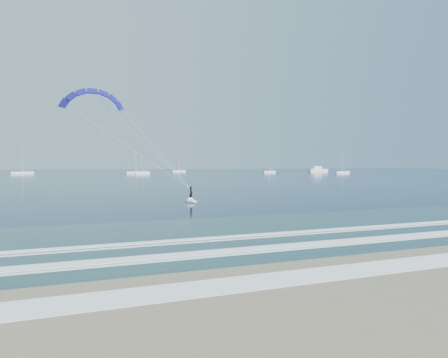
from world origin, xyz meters
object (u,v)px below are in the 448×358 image
kitesurfer_rig (142,141)px  sailboat_2 (22,173)px  motor_yacht (318,170)px  sailboat_4 (179,171)px  sailboat_5 (269,172)px  sailboat_3 (142,173)px  sailboat_7 (136,172)px  sailboat_6 (342,172)px

kitesurfer_rig → sailboat_2: size_ratio=1.27×
motor_yacht → sailboat_4: 96.64m
sailboat_2 → sailboat_5: (138.80, -20.41, -0.02)m
motor_yacht → sailboat_3: size_ratio=1.34×
motor_yacht → sailboat_3: 127.03m
kitesurfer_rig → sailboat_3: 168.13m
motor_yacht → sailboat_2: size_ratio=1.00×
sailboat_7 → sailboat_6: bearing=-17.6°
motor_yacht → sailboat_2: (-185.01, 4.72, -0.84)m
sailboat_2 → motor_yacht: bearing=-1.5°
sailboat_4 → sailboat_6: (75.16, -80.26, -0.00)m
sailboat_2 → sailboat_6: bearing=-16.8°
sailboat_3 → sailboat_5: bearing=4.1°
motor_yacht → sailboat_4: (-90.53, 33.81, -0.85)m
sailboat_7 → sailboat_4: bearing=51.0°
sailboat_6 → sailboat_7: size_ratio=0.92×
sailboat_4 → sailboat_5: sailboat_4 is taller
motor_yacht → sailboat_5: (-46.21, -15.68, -0.86)m
motor_yacht → sailboat_3: sailboat_3 is taller
motor_yacht → sailboat_2: 185.07m
sailboat_5 → sailboat_3: bearing=-175.9°
sailboat_3 → sailboat_7: sailboat_7 is taller
motor_yacht → sailboat_2: sailboat_2 is taller
sailboat_6 → sailboat_7: 117.00m
kitesurfer_rig → sailboat_2: 194.38m
sailboat_2 → sailboat_4: sailboat_2 is taller
motor_yacht → sailboat_3: (-125.22, -21.35, -0.86)m
kitesurfer_rig → sailboat_4: kitesurfer_rig is taller
sailboat_3 → sailboat_6: 112.68m
kitesurfer_rig → sailboat_7: 177.97m
sailboat_4 → sailboat_2: bearing=-162.9°
motor_yacht → sailboat_7: 127.39m
sailboat_2 → sailboat_3: sailboat_2 is taller
sailboat_7 → motor_yacht: bearing=5.0°
motor_yacht → sailboat_7: sailboat_7 is taller
kitesurfer_rig → sailboat_3: size_ratio=1.69×
motor_yacht → sailboat_5: size_ratio=1.32×
sailboat_4 → sailboat_6: size_ratio=1.02×
sailboat_4 → kitesurfer_rig: bearing=-105.9°
sailboat_4 → sailboat_6: 109.96m
sailboat_2 → sailboat_6: (169.63, -51.18, -0.01)m
kitesurfer_rig → sailboat_7: bearing=81.4°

